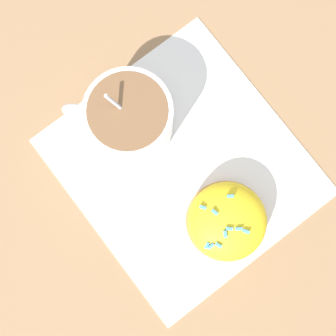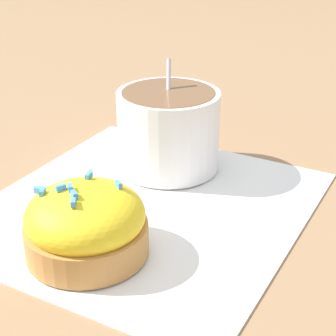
{
  "view_description": "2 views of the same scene",
  "coord_description": "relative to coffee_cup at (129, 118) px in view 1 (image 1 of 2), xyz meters",
  "views": [
    {
      "loc": [
        0.04,
        -0.06,
        0.55
      ],
      "look_at": [
        -0.01,
        -0.02,
        0.04
      ],
      "focal_mm": 50.0,
      "sensor_mm": 36.0,
      "label": 1
    },
    {
      "loc": [
        0.38,
        0.17,
        0.24
      ],
      "look_at": [
        -0.0,
        0.02,
        0.04
      ],
      "focal_mm": 60.0,
      "sensor_mm": 36.0,
      "label": 2
    }
  ],
  "objects": [
    {
      "name": "coffee_cup",
      "position": [
        0.0,
        0.0,
        0.0
      ],
      "size": [
        0.11,
        0.1,
        0.1
      ],
      "color": "white",
      "rests_on": "paper_napkin"
    },
    {
      "name": "paper_napkin",
      "position": [
        0.08,
        0.01,
        -0.04
      ],
      "size": [
        0.3,
        0.29,
        0.0
      ],
      "color": "white",
      "rests_on": "ground_plane"
    },
    {
      "name": "ground_plane",
      "position": [
        0.08,
        0.01,
        -0.04
      ],
      "size": [
        3.0,
        3.0,
        0.0
      ],
      "primitive_type": "plane",
      "color": "#93704C"
    },
    {
      "name": "frosted_pastry",
      "position": [
        0.16,
        -0.0,
        -0.02
      ],
      "size": [
        0.09,
        0.09,
        0.06
      ],
      "color": "#C18442",
      "rests_on": "paper_napkin"
    }
  ]
}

